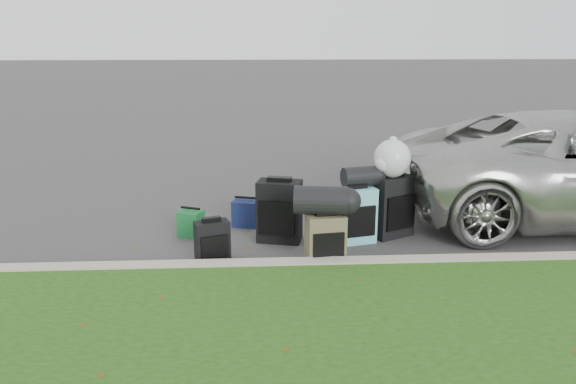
{
  "coord_description": "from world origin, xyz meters",
  "views": [
    {
      "loc": [
        -0.47,
        -6.35,
        2.35
      ],
      "look_at": [
        -0.1,
        0.2,
        0.55
      ],
      "focal_mm": 35.0,
      "sensor_mm": 36.0,
      "label": 1
    }
  ],
  "objects": [
    {
      "name": "suitcase_large_black_right",
      "position": [
        1.16,
        0.11,
        0.38
      ],
      "size": [
        0.58,
        0.5,
        0.75
      ],
      "primitive_type": "cube",
      "rotation": [
        0.0,
        0.0,
        0.49
      ],
      "color": "black",
      "rests_on": "ground"
    },
    {
      "name": "ground",
      "position": [
        0.0,
        0.0,
        0.0
      ],
      "size": [
        120.0,
        120.0,
        0.0
      ],
      "primitive_type": "plane",
      "color": "#383535",
      "rests_on": "ground"
    },
    {
      "name": "suitcase_olive",
      "position": [
        0.25,
        -0.76,
        0.28
      ],
      "size": [
        0.43,
        0.31,
        0.55
      ],
      "primitive_type": "cube",
      "rotation": [
        0.0,
        0.0,
        0.14
      ],
      "color": "#48422D",
      "rests_on": "ground"
    },
    {
      "name": "duffel_right",
      "position": [
        0.74,
        -0.0,
        0.78
      ],
      "size": [
        0.47,
        0.33,
        0.24
      ],
      "primitive_type": "cylinder",
      "rotation": [
        0.0,
        1.57,
        0.22
      ],
      "color": "black",
      "rests_on": "suitcase_teal"
    },
    {
      "name": "suitcase_large_black_left",
      "position": [
        -0.21,
        0.01,
        0.37
      ],
      "size": [
        0.57,
        0.42,
        0.74
      ],
      "primitive_type": "cube",
      "rotation": [
        0.0,
        0.0,
        -0.24
      ],
      "color": "black",
      "rests_on": "ground"
    },
    {
      "name": "trash_bag",
      "position": [
        1.14,
        0.1,
        0.97
      ],
      "size": [
        0.44,
        0.44,
        0.44
      ],
      "primitive_type": "sphere",
      "color": "silver",
      "rests_on": "suitcase_large_black_right"
    },
    {
      "name": "curb",
      "position": [
        0.0,
        -1.0,
        0.07
      ],
      "size": [
        120.0,
        0.18,
        0.15
      ],
      "primitive_type": "cube",
      "color": "#9E937F",
      "rests_on": "ground"
    },
    {
      "name": "tote_navy",
      "position": [
        -0.63,
        0.59,
        0.17
      ],
      "size": [
        0.37,
        0.33,
        0.34
      ],
      "primitive_type": "cube",
      "rotation": [
        0.0,
        0.0,
        -0.28
      ],
      "color": "#161F4D",
      "rests_on": "ground"
    },
    {
      "name": "duffel_left",
      "position": [
        0.2,
        -0.72,
        0.71
      ],
      "size": [
        0.6,
        0.38,
        0.3
      ],
      "primitive_type": "cylinder",
      "rotation": [
        0.0,
        1.57,
        -0.14
      ],
      "color": "black",
      "rests_on": "suitcase_olive"
    },
    {
      "name": "suitcase_small_black",
      "position": [
        -0.97,
        -0.61,
        0.23
      ],
      "size": [
        0.41,
        0.3,
        0.46
      ],
      "primitive_type": "cube",
      "rotation": [
        0.0,
        0.0,
        0.31
      ],
      "color": "black",
      "rests_on": "ground"
    },
    {
      "name": "tote_green",
      "position": [
        -1.29,
        0.23,
        0.16
      ],
      "size": [
        0.34,
        0.31,
        0.32
      ],
      "primitive_type": "cube",
      "rotation": [
        0.0,
        0.0,
        -0.39
      ],
      "color": "#176A2E",
      "rests_on": "ground"
    },
    {
      "name": "suitcase_teal",
      "position": [
        0.68,
        -0.08,
        0.33
      ],
      "size": [
        0.51,
        0.38,
        0.66
      ],
      "primitive_type": "cube",
      "rotation": [
        0.0,
        0.0,
        0.24
      ],
      "color": "#549BAD",
      "rests_on": "ground"
    }
  ]
}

